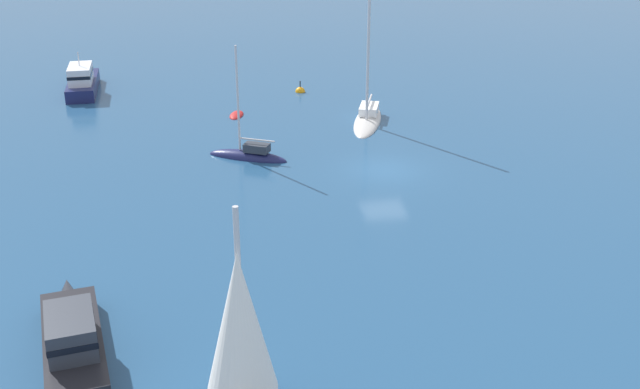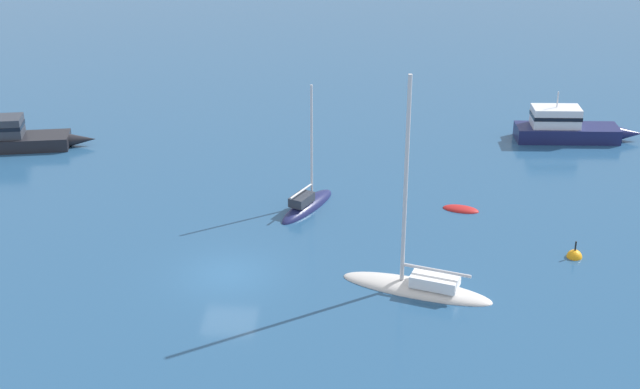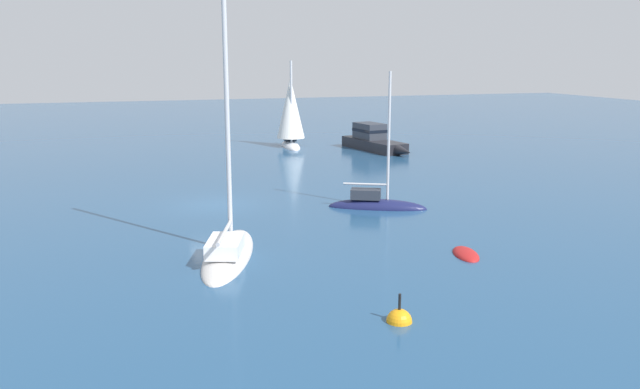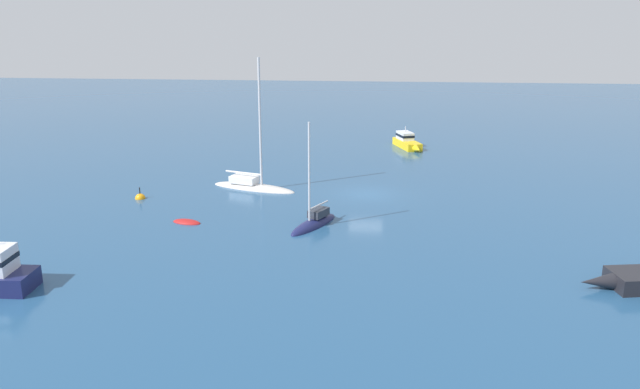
% 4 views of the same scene
% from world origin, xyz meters
% --- Properties ---
extents(ground_plane, '(160.00, 160.00, 0.00)m').
position_xyz_m(ground_plane, '(0.00, 0.00, 0.00)').
color(ground_plane, navy).
extents(dinghy, '(2.09, 1.35, 0.41)m').
position_xyz_m(dinghy, '(11.24, 7.69, 0.00)').
color(dinghy, '#B21E1E').
rests_on(dinghy, ground).
extents(launch, '(8.40, 3.19, 2.07)m').
position_xyz_m(launch, '(-15.56, 15.09, 0.77)').
color(launch, black).
rests_on(launch, ground).
extents(ketch, '(3.17, 4.86, 7.09)m').
position_xyz_m(ketch, '(3.09, 7.46, 0.14)').
color(ketch, '#191E4C').
rests_on(ketch, ground).
extents(ketch_1, '(5.18, 2.52, 7.42)m').
position_xyz_m(ketch_1, '(-19.35, 9.28, 2.55)').
color(ketch_1, white).
rests_on(ketch_1, ground).
extents(yacht, '(7.04, 3.74, 10.18)m').
position_xyz_m(yacht, '(8.65, -0.87, 0.24)').
color(yacht, silver).
rests_on(yacht, ground).
extents(channel_buoy, '(0.74, 0.74, 1.20)m').
position_xyz_m(channel_buoy, '(16.18, 2.66, 0.00)').
color(channel_buoy, orange).
rests_on(channel_buoy, ground).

